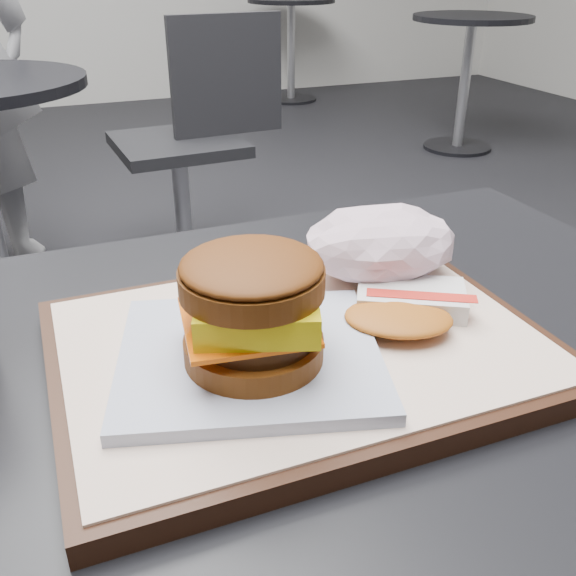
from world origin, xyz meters
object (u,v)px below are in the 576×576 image
Objects in this scene: hash_brown at (405,306)px; crumpled_wrapper at (381,244)px; customer_table at (308,526)px; breakfast_sandwich at (252,320)px; neighbor_chair at (195,128)px; serving_tray at (301,348)px.

crumpled_wrapper is at bearing 76.22° from hash_brown.
hash_brown is (0.09, 0.00, 0.22)m from customer_table.
breakfast_sandwich is 0.14m from hash_brown.
customer_table is at bearing 18.41° from breakfast_sandwich.
hash_brown is 1.86m from neighbor_chair.
breakfast_sandwich is at bearing -171.45° from hash_brown.
customer_table is at bearing -101.07° from neighbor_chair.
neighbor_chair is (0.36, 1.82, -0.27)m from serving_tray.
crumpled_wrapper is 0.16× the size of neighbor_chair.
neighbor_chair is (0.25, 1.74, -0.31)m from crumpled_wrapper.
crumpled_wrapper is 1.79m from neighbor_chair.
crumpled_wrapper is (0.10, 0.08, 0.24)m from customer_table.
crumpled_wrapper is (0.11, 0.07, 0.04)m from serving_tray.
breakfast_sandwich is at bearing -152.96° from serving_tray.
neighbor_chair is at bearing 81.76° from crumpled_wrapper.
neighbor_chair is (0.27, 1.82, -0.29)m from hash_brown.
crumpled_wrapper is (0.16, 0.10, -0.01)m from breakfast_sandwich.
serving_tray is 1.87m from neighbor_chair.
serving_tray is at bearing -146.22° from crumpled_wrapper.
hash_brown is 0.08m from crumpled_wrapper.
neighbor_chair reaches higher than hash_brown.
serving_tray is (-0.01, 0.01, 0.20)m from customer_table.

